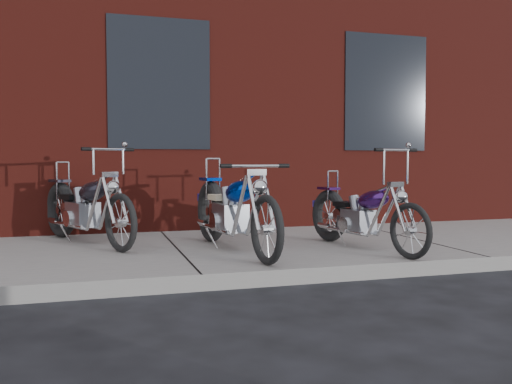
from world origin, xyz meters
name	(u,v)px	position (x,y,z in m)	size (l,w,h in m)	color
ground	(202,292)	(0.00, 0.00, 0.00)	(120.00, 120.00, 0.00)	#292A2F
sidewalk	(177,255)	(0.00, 1.50, 0.07)	(22.00, 3.00, 0.15)	gray
building_brick	(133,33)	(0.00, 8.00, 4.00)	(22.00, 10.00, 8.00)	#5A1610
chopper_purple	(363,217)	(1.99, 0.85, 0.51)	(0.59, 1.97, 1.12)	black
chopper_blue	(233,213)	(0.57, 1.12, 0.57)	(0.57, 2.33, 1.01)	black
chopper_third	(86,210)	(-0.98, 2.14, 0.55)	(1.07, 2.05, 1.13)	black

